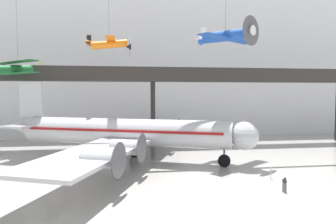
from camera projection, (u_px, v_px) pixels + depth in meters
The scene contains 9 objects.
ground_plane at pixel (184, 204), 20.81m from camera, with size 260.00×260.00×0.00m, color #9E9B96.
hangar_back_wall at pixel (148, 63), 53.65m from camera, with size 140.00×3.00×26.41m.
mezzanine_walkway at pixel (153, 80), 43.41m from camera, with size 110.00×3.20×11.44m.
airliner_silver_main at pixel (123, 133), 33.84m from camera, with size 28.50×33.41×9.08m.
suspended_plane_green_biplane at pixel (18, 69), 38.43m from camera, with size 7.35×7.29×11.47m.
suspended_plane_blue_trainer at pixel (225, 36), 34.19m from camera, with size 8.09×7.48×8.33m.
suspended_plane_orange_highwing at pixel (109, 44), 37.38m from camera, with size 5.55×6.78×8.73m.
stanchion_barrier at pixel (271, 176), 26.74m from camera, with size 0.36×0.36×1.08m.
info_sign_pedestal at pixel (284, 187), 23.31m from camera, with size 0.18×0.78×1.24m.
Camera 1 is at (-3.88, -20.03, 7.70)m, focal length 32.00 mm.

